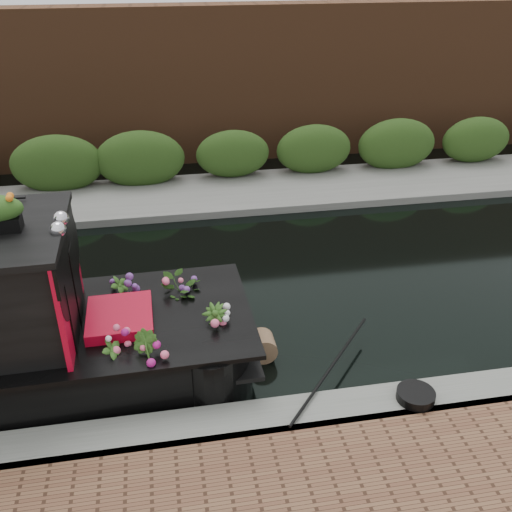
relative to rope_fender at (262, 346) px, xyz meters
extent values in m
plane|color=black|center=(-1.63, 1.87, -0.20)|extent=(80.00, 80.00, 0.00)
cube|color=slate|center=(-1.63, -1.43, -0.20)|extent=(40.00, 0.60, 0.50)
cube|color=slate|center=(-1.63, 6.07, -0.20)|extent=(40.00, 2.40, 0.34)
cube|color=#284517|center=(-1.63, 6.97, -0.20)|extent=(40.00, 1.10, 2.80)
cube|color=#56321D|center=(-1.63, 9.07, -0.20)|extent=(40.00, 1.00, 8.00)
cube|color=#B50721|center=(-2.51, 0.00, 1.34)|extent=(0.10, 1.89, 1.46)
cube|color=#B50721|center=(-1.95, 0.00, 0.56)|extent=(0.88, 0.99, 0.54)
sphere|color=white|center=(-2.50, -0.15, 2.19)|extent=(0.19, 0.19, 0.19)
sphere|color=white|center=(-2.50, 0.15, 2.19)|extent=(0.19, 0.19, 0.19)
imported|color=#325F1F|center=(-2.02, -0.68, 0.57)|extent=(0.34, 0.37, 0.57)
imported|color=#325F1F|center=(-1.62, -0.79, 0.64)|extent=(0.47, 0.49, 0.70)
imported|color=#325F1F|center=(-1.09, 0.59, 0.61)|extent=(0.62, 0.54, 0.65)
imported|color=#325F1F|center=(-0.70, -0.22, 0.60)|extent=(0.50, 0.50, 0.63)
imported|color=#325F1F|center=(-1.97, 0.81, 0.59)|extent=(0.36, 0.38, 0.60)
cylinder|color=brown|center=(0.00, 0.00, 0.00)|extent=(0.40, 0.38, 0.40)
cylinder|color=black|center=(1.71, -1.48, 0.11)|extent=(0.49, 0.49, 0.12)
camera|label=1|loc=(-1.26, -6.52, 5.17)|focal=40.00mm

